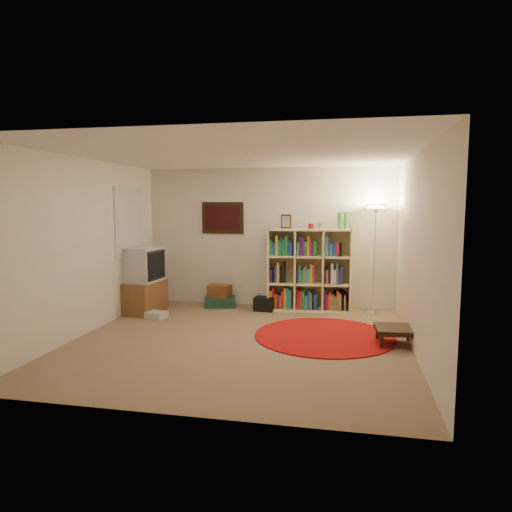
{
  "coord_description": "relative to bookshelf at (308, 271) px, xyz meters",
  "views": [
    {
      "loc": [
        1.4,
        -5.87,
        1.86
      ],
      "look_at": [
        0.1,
        0.6,
        1.1
      ],
      "focal_mm": 32.0,
      "sensor_mm": 36.0,
      "label": 1
    }
  ],
  "objects": [
    {
      "name": "paper_towel",
      "position": [
        -0.71,
        0.18,
        -0.57
      ],
      "size": [
        0.12,
        0.12,
        0.24
      ],
      "rotation": [
        0.0,
        0.0,
        -0.04
      ],
      "color": "white",
      "rests_on": "ground"
    },
    {
      "name": "duffel_bag",
      "position": [
        -0.74,
        -0.17,
        -0.57
      ],
      "size": [
        0.36,
        0.31,
        0.24
      ],
      "rotation": [
        0.0,
        0.0,
        -0.07
      ],
      "color": "black",
      "rests_on": "ground"
    },
    {
      "name": "floor_lamp",
      "position": [
        1.11,
        -0.08,
        0.85
      ],
      "size": [
        0.37,
        0.37,
        1.85
      ],
      "rotation": [
        0.0,
        0.0,
        0.03
      ],
      "color": "white",
      "rests_on": "ground"
    },
    {
      "name": "suitcase",
      "position": [
        -1.57,
        -0.05,
        -0.6
      ],
      "size": [
        0.61,
        0.47,
        0.18
      ],
      "rotation": [
        0.0,
        0.0,
        0.24
      ],
      "color": "#163D32",
      "rests_on": "ground"
    },
    {
      "name": "tv_stand",
      "position": [
        -2.75,
        -0.71,
        -0.15
      ],
      "size": [
        0.62,
        0.83,
        1.12
      ],
      "rotation": [
        0.0,
        0.0,
        -0.11
      ],
      "color": "brown",
      "rests_on": "ground"
    },
    {
      "name": "side_table",
      "position": [
        1.32,
        -1.76,
        -0.49
      ],
      "size": [
        0.55,
        0.55,
        0.24
      ],
      "rotation": [
        0.0,
        0.0,
        0.07
      ],
      "color": "black",
      "rests_on": "ground"
    },
    {
      "name": "dvd_box",
      "position": [
        -2.37,
        -1.05,
        -0.64
      ],
      "size": [
        0.36,
        0.32,
        0.1
      ],
      "rotation": [
        0.0,
        0.0,
        -0.22
      ],
      "color": "silver",
      "rests_on": "ground"
    },
    {
      "name": "red_rug",
      "position": [
        0.37,
        -1.56,
        -0.68
      ],
      "size": [
        1.97,
        1.97,
        0.02
      ],
      "color": "#9B0B0B",
      "rests_on": "ground"
    },
    {
      "name": "wicker_basket",
      "position": [
        -1.59,
        -0.03,
        -0.41
      ],
      "size": [
        0.42,
        0.32,
        0.22
      ],
      "rotation": [
        0.0,
        0.0,
        -0.13
      ],
      "color": "brown",
      "rests_on": "suitcase"
    },
    {
      "name": "room",
      "position": [
        -0.79,
        -1.95,
        0.57
      ],
      "size": [
        4.54,
        4.54,
        2.54
      ],
      "color": "#866A4E",
      "rests_on": "ground"
    },
    {
      "name": "floor_fan",
      "position": [
        0.54,
        0.18,
        -0.51
      ],
      "size": [
        0.32,
        0.18,
        0.37
      ],
      "rotation": [
        0.0,
        0.0,
        -0.07
      ],
      "color": "black",
      "rests_on": "ground"
    },
    {
      "name": "bookshelf",
      "position": [
        0.0,
        0.0,
        0.0
      ],
      "size": [
        1.45,
        0.49,
        1.71
      ],
      "rotation": [
        0.0,
        0.0,
        0.06
      ],
      "color": "#FFFAAA",
      "rests_on": "ground"
    }
  ]
}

